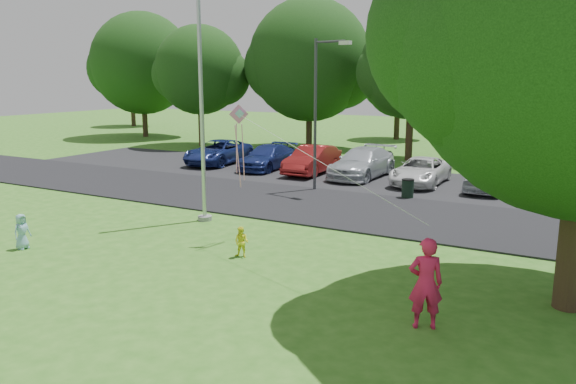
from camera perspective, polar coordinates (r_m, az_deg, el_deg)
The scene contains 13 objects.
ground at distance 14.41m, azimuth -9.39°, elevation -8.89°, with size 120.00×120.00×0.00m, color #326E1D.
park_road at distance 21.86m, azimuth 5.35°, elevation -1.61°, with size 60.00×6.00×0.06m, color black.
parking_strip at distance 27.82m, azimuth 10.74°, elevation 1.09°, with size 42.00×7.00×0.06m, color black.
flagpole at distance 19.62m, azimuth -8.79°, elevation 9.01°, with size 0.50×0.50×10.00m.
street_lamp at distance 24.65m, azimuth 3.28°, elevation 9.20°, with size 1.84×0.58×6.63m.
trash_can at distance 23.98m, azimuth 12.06°, elevation 0.31°, with size 0.53×0.53×0.84m.
tree_row at distance 35.44m, azimuth 18.17°, elevation 12.18°, with size 64.35×11.94×10.88m.
horizon_trees at distance 44.62m, azimuth 23.64°, elevation 9.74°, with size 77.46×7.20×7.02m.
parked_cars at distance 27.68m, azimuth 10.55°, elevation 2.56°, with size 23.85×5.66×1.47m.
woman at distance 11.73m, azimuth 13.81°, elevation -8.99°, with size 0.69×0.45×1.90m, color #D71C4C.
child_yellow at distance 15.93m, azimuth -4.74°, elevation -5.10°, with size 0.43×0.33×0.88m, color #FFF928.
child_blue at distance 18.38m, azimuth -25.42°, elevation -3.64°, with size 0.52×0.34×1.06m, color #83B9C9.
kite at distance 16.73m, azimuth -4.63°, elevation 6.23°, with size 6.92×3.58×2.55m.
Camera 1 is at (8.48, -10.52, 5.01)m, focal length 35.00 mm.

